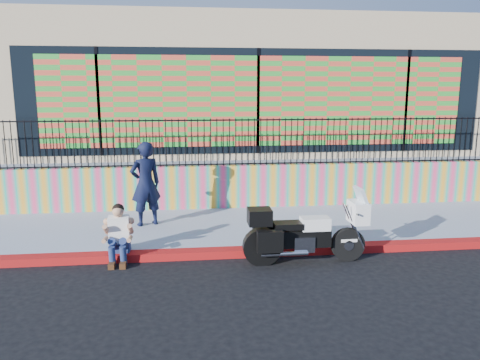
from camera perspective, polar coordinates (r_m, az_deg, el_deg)
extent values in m
plane|color=black|center=(9.31, 5.98, -8.94)|extent=(90.00, 90.00, 0.00)
cube|color=#A30B16|center=(9.29, 5.99, -8.51)|extent=(16.00, 0.30, 0.15)
cube|color=gray|center=(10.82, 4.10, -5.64)|extent=(16.00, 3.00, 0.15)
cube|color=#FF4377|center=(12.20, 2.77, -0.70)|extent=(16.00, 0.20, 1.10)
cube|color=gray|center=(17.19, 0.03, 2.45)|extent=(16.00, 10.00, 1.25)
cube|color=tan|center=(16.81, 0.11, 11.24)|extent=(14.00, 8.00, 4.00)
cube|color=black|center=(12.83, 2.21, 9.55)|extent=(12.60, 0.04, 2.80)
cube|color=#E94E33|center=(12.80, 2.24, 9.55)|extent=(11.48, 0.02, 2.40)
cylinder|color=black|center=(9.04, 13.00, -7.67)|extent=(0.63, 0.13, 0.63)
cylinder|color=black|center=(8.65, 2.69, -8.25)|extent=(0.63, 0.13, 0.63)
cube|color=black|center=(8.76, 7.99, -6.98)|extent=(0.91, 0.27, 0.32)
cube|color=silver|center=(8.78, 7.67, -7.59)|extent=(0.38, 0.32, 0.29)
cube|color=white|center=(8.72, 9.14, -5.25)|extent=(0.53, 0.31, 0.23)
cube|color=black|center=(8.61, 5.87, -5.52)|extent=(0.53, 0.32, 0.11)
cube|color=white|center=(8.92, 14.21, -3.81)|extent=(0.29, 0.50, 0.40)
cube|color=silver|center=(8.87, 14.54, -1.88)|extent=(0.17, 0.44, 0.32)
cube|color=black|center=(8.47, 2.40, -4.48)|extent=(0.42, 0.40, 0.29)
cube|color=black|center=(8.33, 3.67, -7.50)|extent=(0.46, 0.17, 0.38)
cube|color=black|center=(8.87, 3.02, -6.34)|extent=(0.46, 0.17, 0.38)
cube|color=white|center=(9.01, 13.03, -7.09)|extent=(0.31, 0.15, 0.06)
imported|color=black|center=(10.64, -11.45, -0.46)|extent=(0.81, 0.69, 1.89)
cube|color=navy|center=(9.21, -14.37, -7.88)|extent=(0.36, 0.28, 0.18)
cube|color=white|center=(9.07, -14.51, -5.86)|extent=(0.38, 0.27, 0.54)
sphere|color=tan|center=(8.94, -14.65, -3.72)|extent=(0.21, 0.21, 0.21)
cube|color=#472814|center=(8.88, -15.34, -9.95)|extent=(0.11, 0.26, 0.10)
cube|color=#472814|center=(8.85, -14.04, -9.95)|extent=(0.11, 0.26, 0.10)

